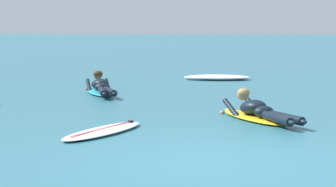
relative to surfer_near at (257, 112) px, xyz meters
name	(u,v)px	position (x,y,z in m)	size (l,w,h in m)	color
ground_plane	(238,83)	(-0.51, 6.69, -0.14)	(120.00, 120.00, 0.00)	#2D6B7A
surfer_near	(257,112)	(0.00, 0.00, 0.00)	(1.53, 2.30, 0.55)	yellow
surfer_far	(101,88)	(-3.54, 3.64, 0.00)	(1.26, 2.45, 0.54)	#2DB2D1
drifting_surfboard	(104,131)	(-2.27, -1.62, -0.10)	(1.16, 2.00, 0.16)	white
whitewater_mid_right	(217,77)	(-1.13, 7.62, -0.07)	(1.91, 0.93, 0.14)	white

